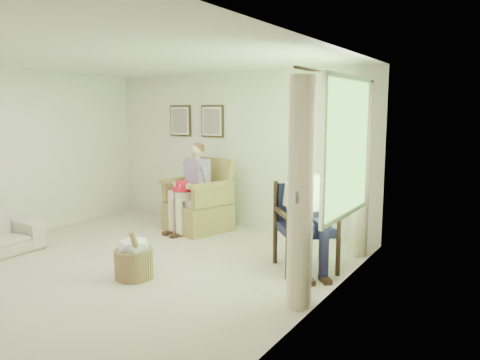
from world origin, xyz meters
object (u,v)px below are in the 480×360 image
(wood_armchair, at_px, (309,223))
(person_wicker, at_px, (193,181))
(wicker_armchair, at_px, (199,208))
(person_dark, at_px, (304,205))
(hatbox, at_px, (134,257))
(red_hat, at_px, (182,187))

(wood_armchair, bearing_deg, person_wicker, 122.53)
(wicker_armchair, xyz_separation_m, person_dark, (2.28, -0.97, 0.46))
(wicker_armchair, bearing_deg, hatbox, -56.50)
(wood_armchair, distance_m, person_wicker, 2.39)
(wicker_armchair, xyz_separation_m, wood_armchair, (2.28, -0.80, 0.20))
(wicker_armchair, relative_size, person_wicker, 0.83)
(person_wicker, height_order, person_dark, person_wicker)
(person_wicker, height_order, red_hat, person_wicker)
(red_hat, bearing_deg, wood_armchair, -10.89)
(person_wicker, bearing_deg, red_hat, -94.80)
(person_wicker, xyz_separation_m, red_hat, (-0.07, -0.19, -0.08))
(red_hat, height_order, hatbox, red_hat)
(wood_armchair, height_order, hatbox, wood_armchair)
(person_dark, height_order, red_hat, person_dark)
(wicker_armchair, xyz_separation_m, hatbox, (0.69, -2.24, -0.12))
(red_hat, bearing_deg, person_dark, -14.89)
(person_wicker, distance_m, red_hat, 0.22)
(wicker_armchair, relative_size, person_dark, 0.84)
(wood_armchair, height_order, person_wicker, person_wicker)
(wicker_armchair, distance_m, person_dark, 2.53)
(red_hat, distance_m, hatbox, 2.11)
(person_dark, relative_size, hatbox, 2.14)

